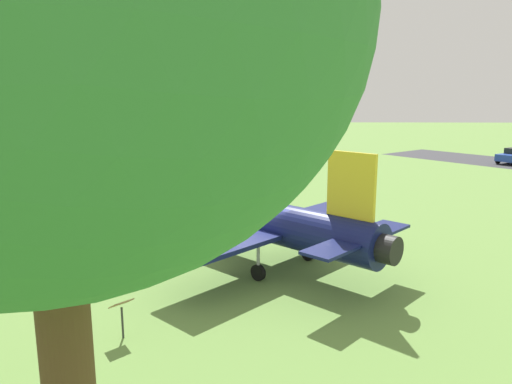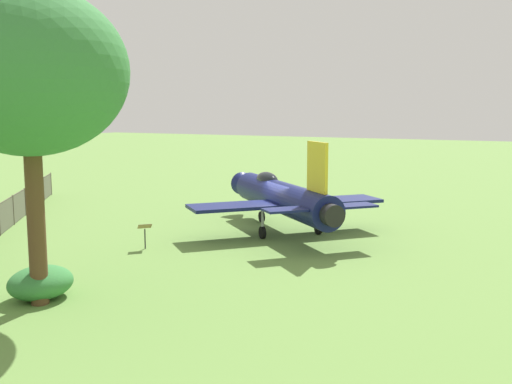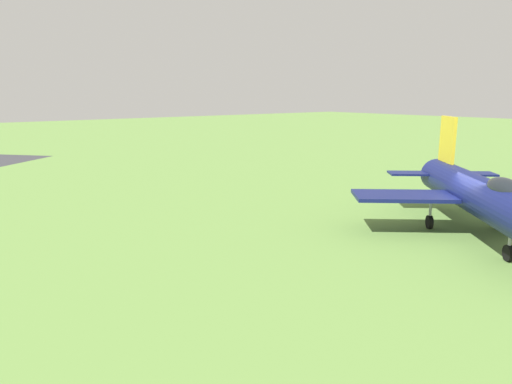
% 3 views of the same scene
% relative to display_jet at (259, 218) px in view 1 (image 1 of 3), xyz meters
% --- Properties ---
extents(ground_plane, '(200.00, 200.00, 0.00)m').
position_rel_display_jet_xyz_m(ground_plane, '(-0.26, 0.23, -1.81)').
color(ground_plane, '#668E42').
extents(display_jet, '(10.57, 9.84, 4.78)m').
position_rel_display_jet_xyz_m(display_jet, '(0.00, 0.00, 0.00)').
color(display_jet, '#111951').
rests_on(display_jet, ground_plane).
extents(shade_tree, '(6.18, 5.91, 9.91)m').
position_rel_display_jet_xyz_m(shade_tree, '(1.69, 13.97, 5.47)').
color(shade_tree, brown).
rests_on(shade_tree, ground_plane).
extents(info_plaque, '(0.70, 0.71, 1.14)m').
position_rel_display_jet_xyz_m(info_plaque, '(3.60, 6.36, -0.96)').
color(info_plaque, '#333333').
rests_on(info_plaque, ground_plane).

